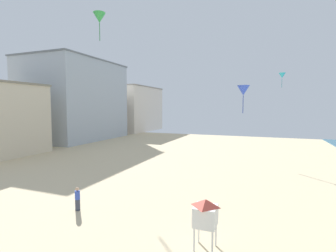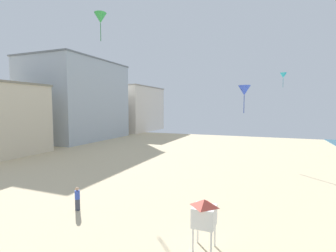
% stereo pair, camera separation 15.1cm
% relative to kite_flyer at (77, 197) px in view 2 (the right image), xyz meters
% --- Properties ---
extents(boardwalk_hotel_mid, '(14.70, 20.88, 17.28)m').
position_rel_kite_flyer_xyz_m(boardwalk_hotel_mid, '(-27.70, 31.01, 7.73)').
color(boardwalk_hotel_mid, '#ADB7C1').
rests_on(boardwalk_hotel_mid, ground).
extents(boardwalk_hotel_far, '(15.60, 19.50, 13.29)m').
position_rel_kite_flyer_xyz_m(boardwalk_hotel_far, '(-27.70, 53.68, 5.73)').
color(boardwalk_hotel_far, silver).
rests_on(boardwalk_hotel_far, ground).
extents(kite_flyer, '(0.34, 0.34, 1.64)m').
position_rel_kite_flyer_xyz_m(kite_flyer, '(0.00, 0.00, 0.00)').
color(kite_flyer, '#383D4C').
rests_on(kite_flyer, ground).
extents(lifeguard_stand, '(1.10, 1.10, 2.55)m').
position_rel_kite_flyer_xyz_m(lifeguard_stand, '(9.22, -1.35, 0.92)').
color(lifeguard_stand, white).
rests_on(lifeguard_stand, ground).
extents(kite_blue_delta, '(1.69, 1.69, 3.85)m').
position_rel_kite_flyer_xyz_m(kite_blue_delta, '(9.01, 22.90, 8.54)').
color(kite_blue_delta, blue).
extents(kite_green_delta, '(1.71, 1.71, 3.89)m').
position_rel_kite_flyer_xyz_m(kite_green_delta, '(-10.19, 16.67, 18.77)').
color(kite_green_delta, green).
extents(kite_cyan_delta, '(0.88, 0.88, 2.01)m').
position_rel_kite_flyer_xyz_m(kite_cyan_delta, '(13.97, 24.74, 10.59)').
color(kite_cyan_delta, '#2DB7CC').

